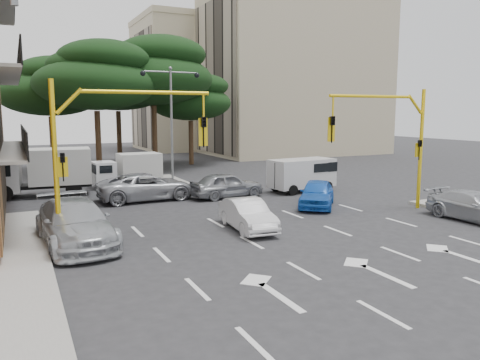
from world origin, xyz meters
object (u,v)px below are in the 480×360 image
object	(u,v)px
signal_mast_right	(395,133)
van_white	(302,175)
street_lamp_center	(171,104)
car_silver_cross_a	(147,187)
car_blue_compact	(317,193)
box_truck_a	(42,173)
car_silver_cross_b	(227,185)
signal_mast_left	(108,140)
car_silver_wagon	(75,223)
box_truck_b	(128,170)
car_white_hatch	(247,215)
car_silver_parked	(475,207)

from	to	relation	value
signal_mast_right	van_white	size ratio (longest dim) A/B	1.47
street_lamp_center	car_silver_cross_a	world-z (taller)	street_lamp_center
car_blue_compact	box_truck_a	distance (m)	15.81
signal_mast_right	car_silver_cross_b	world-z (taller)	signal_mast_right
signal_mast_right	van_white	xyz separation A→B (m)	(-0.76, 6.89, -2.86)
signal_mast_right	signal_mast_left	size ratio (longest dim) A/B	1.00
car_silver_wagon	box_truck_b	world-z (taller)	box_truck_b
car_silver_cross_a	box_truck_b	bearing A→B (deg)	-2.50
car_white_hatch	box_truck_b	bearing A→B (deg)	103.83
van_white	signal_mast_left	bearing A→B (deg)	-67.53
car_silver_cross_b	car_silver_parked	world-z (taller)	car_silver_cross_b
car_white_hatch	signal_mast_left	bearing A→B (deg)	-176.02
box_truck_a	street_lamp_center	bearing A→B (deg)	-71.89
signal_mast_left	street_lamp_center	distance (m)	15.65
signal_mast_left	car_silver_cross_b	distance (m)	10.95
signal_mast_left	van_white	world-z (taller)	signal_mast_left
car_blue_compact	box_truck_b	size ratio (longest dim) A/B	0.93
car_silver_parked	car_silver_cross_a	bearing A→B (deg)	133.10
car_blue_compact	car_silver_cross_a	distance (m)	9.37
signal_mast_left	box_truck_b	distance (m)	14.19
car_silver_cross_a	car_silver_parked	bearing A→B (deg)	-135.17
car_silver_parked	van_white	distance (m)	10.46
signal_mast_right	street_lamp_center	size ratio (longest dim) A/B	0.77
car_silver_parked	box_truck_a	bearing A→B (deg)	135.16
box_truck_a	car_white_hatch	bearing A→B (deg)	-144.22
car_white_hatch	car_silver_wagon	xyz separation A→B (m)	(-6.75, 0.75, 0.19)
signal_mast_left	car_white_hatch	size ratio (longest dim) A/B	1.56
car_white_hatch	car_silver_parked	bearing A→B (deg)	-11.75
car_white_hatch	car_silver_cross_b	world-z (taller)	car_silver_cross_b
signal_mast_right	car_silver_cross_a	xyz separation A→B (m)	(-10.13, 8.21, -3.13)
car_white_hatch	car_silver_cross_a	distance (m)	8.61
street_lamp_center	car_silver_wagon	world-z (taller)	street_lamp_center
signal_mast_right	car_blue_compact	distance (m)	4.88
car_white_hatch	car_silver_cross_b	xyz separation A→B (m)	(2.25, 7.15, 0.09)
car_silver_cross_b	box_truck_b	bearing A→B (deg)	29.45
car_blue_compact	car_silver_cross_a	xyz separation A→B (m)	(-7.46, 5.67, 0.06)
car_blue_compact	car_silver_cross_a	size ratio (longest dim) A/B	0.75
street_lamp_center	car_silver_cross_b	world-z (taller)	street_lamp_center
signal_mast_left	box_truck_a	size ratio (longest dim) A/B	1.07
car_silver_cross_b	van_white	size ratio (longest dim) A/B	1.05
car_silver_cross_b	box_truck_b	distance (m)	7.72
car_silver_cross_b	box_truck_a	xyz separation A→B (m)	(-9.52, 5.00, 0.66)
car_blue_compact	street_lamp_center	bearing A→B (deg)	148.97
car_silver_cross_a	signal_mast_right	bearing A→B (deg)	-130.64
car_white_hatch	box_truck_b	xyz separation A→B (m)	(-2.00, 13.59, 0.45)
car_silver_cross_b	box_truck_b	world-z (taller)	box_truck_b
car_silver_wagon	car_silver_cross_b	distance (m)	11.05
car_white_hatch	box_truck_a	size ratio (longest dim) A/B	0.68
street_lamp_center	car_silver_wagon	distance (m)	16.28
signal_mast_right	car_silver_parked	bearing A→B (deg)	-59.55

